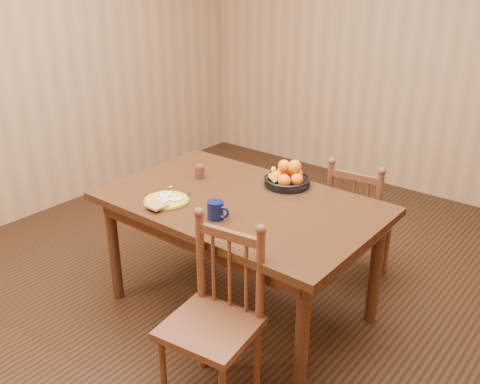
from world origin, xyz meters
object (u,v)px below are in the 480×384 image
Objects in this scene: breakfast_plate at (166,200)px; fruit_bowl at (287,177)px; chair_far at (358,223)px; coffee_mug at (216,210)px; chair_near at (214,320)px; dining_table at (240,213)px.

breakfast_plate is 0.76m from fruit_bowl.
chair_far is 1.15m from coffee_mug.
chair_near is 0.60m from coffee_mug.
breakfast_plate is at bearing 144.55° from chair_near.
chair_near reaches higher than coffee_mug.
dining_table is at bearing 111.27° from chair_near.
dining_table is 0.76m from chair_near.
breakfast_plate reaches higher than dining_table.
chair_near reaches higher than breakfast_plate.
breakfast_plate is at bearing -122.00° from fruit_bowl.
coffee_mug is at bearing 3.13° from breakfast_plate.
coffee_mug is (0.05, -0.27, 0.14)m from dining_table.
coffee_mug is (-0.30, 0.37, 0.36)m from chair_near.
dining_table is 0.39m from fruit_bowl.
fruit_bowl reaches higher than breakfast_plate.
chair_far is 1.31m from breakfast_plate.
chair_near is 3.17× the size of breakfast_plate.
coffee_mug is at bearing -93.43° from fruit_bowl.
chair_far is 0.95× the size of chair_near.
coffee_mug is (0.36, 0.02, 0.04)m from breakfast_plate.
chair_far is 6.51× the size of coffee_mug.
chair_near is at bearing 82.15° from chair_far.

